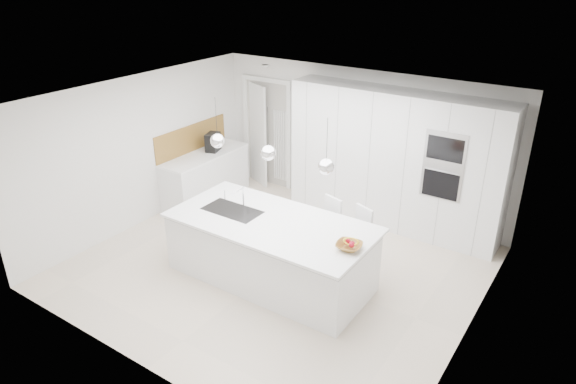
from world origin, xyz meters
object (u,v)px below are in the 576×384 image
Objects in this scene: fruit_bowl at (349,246)px; bar_stool_right at (359,243)px; espresso_machine at (213,142)px; bar_stool_left at (328,233)px; island_base at (270,252)px.

bar_stool_right reaches higher than fruit_bowl.
bar_stool_left is at bearing -36.61° from espresso_machine.
island_base is 2.72× the size of bar_stool_left.
bar_stool_left is (0.47, 0.79, 0.08)m from island_base.
espresso_machine is 3.66m from bar_stool_right.
fruit_bowl is at bearing -0.96° from island_base.
fruit_bowl is at bearing -44.21° from espresso_machine.
espresso_machine is at bearing 178.54° from bar_stool_left.
bar_stool_right is at bearing 16.98° from bar_stool_left.
fruit_bowl is 0.31× the size of bar_stool_left.
bar_stool_right is at bearing 39.59° from island_base.
bar_stool_left reaches higher than fruit_bowl.
island_base is at bearing -119.90° from bar_stool_right.
island_base is at bearing -53.55° from espresso_machine.
island_base is at bearing -104.83° from bar_stool_left.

